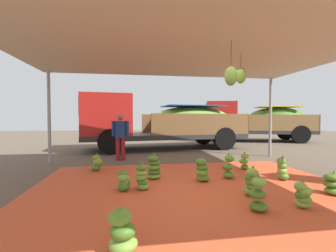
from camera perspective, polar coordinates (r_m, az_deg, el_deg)
ground_plane at (r=7.67m, az=0.33°, el=-8.63°), size 40.00×40.00×0.00m
tarp_orange at (r=4.81m, az=6.22°, el=-15.03°), size 6.44×4.90×0.01m
tent_canopy at (r=4.75m, az=6.77°, el=19.60°), size 8.00×7.00×2.94m
banana_bunch_0 at (r=6.46m, az=-17.22°, el=-8.84°), size 0.36×0.35×0.46m
banana_bunch_1 at (r=2.68m, az=-11.28°, el=-24.43°), size 0.39×0.36×0.49m
banana_bunch_2 at (r=4.63m, az=-6.49°, el=-12.71°), size 0.34×0.35×0.55m
banana_bunch_3 at (r=3.87m, az=21.50°, el=-15.77°), size 0.34×0.34×0.56m
banana_bunch_4 at (r=4.54m, az=20.14°, el=-13.08°), size 0.35×0.36×0.54m
banana_bunch_5 at (r=5.40m, az=-3.53°, el=-10.35°), size 0.46×0.46×0.59m
banana_bunch_6 at (r=6.72m, az=18.49°, el=-8.50°), size 0.36×0.37×0.47m
banana_bunch_7 at (r=5.32m, az=35.68°, el=-11.76°), size 0.41×0.44×0.43m
banana_bunch_8 at (r=5.23m, az=8.43°, el=-10.90°), size 0.43×0.43×0.54m
banana_bunch_9 at (r=4.65m, az=-10.93°, el=-13.25°), size 0.33×0.34×0.43m
banana_bunch_10 at (r=5.60m, az=14.75°, el=-9.95°), size 0.36×0.35×0.58m
banana_bunch_11 at (r=5.90m, az=26.47°, el=-9.63°), size 0.28×0.30×0.54m
banana_bunch_12 at (r=4.28m, az=30.47°, el=-14.69°), size 0.32×0.31×0.46m
cargo_truck_main at (r=10.58m, az=-1.88°, el=1.12°), size 7.43×3.27×2.40m
cargo_truck_far at (r=15.07m, az=20.75°, el=1.32°), size 6.52×3.90×2.40m
worker_0 at (r=7.81m, az=-11.73°, el=-1.82°), size 0.56×0.34×1.54m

